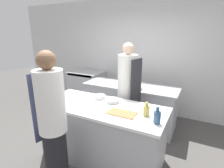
{
  "coord_description": "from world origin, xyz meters",
  "views": [
    {
      "loc": [
        1.27,
        -2.09,
        1.97
      ],
      "look_at": [
        0.0,
        0.35,
        1.16
      ],
      "focal_mm": 28.0,
      "sensor_mm": 36.0,
      "label": 1
    }
  ],
  "objects": [
    {
      "name": "pass_counter",
      "position": [
        -0.01,
        1.21,
        0.46
      ],
      "size": [
        1.98,
        0.69,
        0.91
      ],
      "color": "#A8AAAF",
      "rests_on": "ground_plane"
    },
    {
      "name": "prep_counter",
      "position": [
        0.0,
        0.0,
        0.46
      ],
      "size": [
        1.95,
        0.82,
        0.91
      ],
      "color": "#A8AAAF",
      "rests_on": "ground_plane"
    },
    {
      "name": "stockpot",
      "position": [
        0.12,
        1.07,
        1.02
      ],
      "size": [
        0.27,
        0.27,
        0.22
      ],
      "color": "#A8AAAF",
      "rests_on": "pass_counter"
    },
    {
      "name": "ground_plane",
      "position": [
        0.0,
        0.0,
        0.0
      ],
      "size": [
        16.0,
        16.0,
        0.0
      ],
      "primitive_type": "plane",
      "color": "#4C4947"
    },
    {
      "name": "bowl_prep_small",
      "position": [
        -0.18,
        0.25,
        0.94
      ],
      "size": [
        0.19,
        0.19,
        0.06
      ],
      "color": "#B7BABC",
      "rests_on": "prep_counter"
    },
    {
      "name": "oven_range",
      "position": [
        -1.51,
        1.74,
        0.48
      ],
      "size": [
        0.9,
        0.67,
        0.95
      ],
      "color": "#A8AAAF",
      "rests_on": "ground_plane"
    },
    {
      "name": "wall_back",
      "position": [
        0.0,
        2.13,
        1.4
      ],
      "size": [
        8.0,
        0.06,
        2.8
      ],
      "color": "silver",
      "rests_on": "ground_plane"
    },
    {
      "name": "bottle_wine",
      "position": [
        -0.84,
        -0.33,
        1.03
      ],
      "size": [
        0.08,
        0.08,
        0.29
      ],
      "color": "#5B2319",
      "rests_on": "prep_counter"
    },
    {
      "name": "bowl_mixing_large",
      "position": [
        0.09,
        0.2,
        0.94
      ],
      "size": [
        0.22,
        0.22,
        0.06
      ],
      "color": "#B7BABC",
      "rests_on": "prep_counter"
    },
    {
      "name": "bottle_vinegar",
      "position": [
        0.87,
        -0.15,
        1.0
      ],
      "size": [
        0.09,
        0.09,
        0.21
      ],
      "color": "#2D5175",
      "rests_on": "prep_counter"
    },
    {
      "name": "chef_at_stove",
      "position": [
        0.12,
        0.72,
        0.91
      ],
      "size": [
        0.4,
        0.38,
        1.81
      ],
      "rotation": [
        0.0,
        0.0,
        -1.78
      ],
      "color": "black",
      "rests_on": "ground_plane"
    },
    {
      "name": "cutting_board",
      "position": [
        0.38,
        -0.1,
        0.92
      ],
      "size": [
        0.39,
        0.23,
        0.01
      ],
      "color": "olive",
      "rests_on": "prep_counter"
    },
    {
      "name": "chef_at_prep_near",
      "position": [
        -0.23,
        -0.75,
        0.91
      ],
      "size": [
        0.37,
        0.36,
        1.79
      ],
      "rotation": [
        0.0,
        0.0,
        1.36
      ],
      "color": "black",
      "rests_on": "ground_plane"
    },
    {
      "name": "bottle_olive_oil",
      "position": [
        0.7,
        -0.01,
        0.99
      ],
      "size": [
        0.09,
        0.09,
        0.19
      ],
      "color": "#B2A84C",
      "rests_on": "prep_counter"
    }
  ]
}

